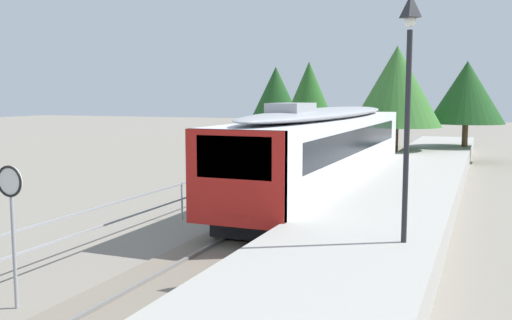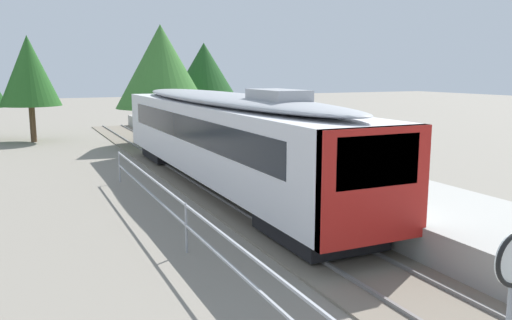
# 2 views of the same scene
# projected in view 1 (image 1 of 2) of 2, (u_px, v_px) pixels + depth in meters

# --- Properties ---
(ground_plane) EXTENTS (160.00, 160.00, 0.00)m
(ground_plane) POSITION_uv_depth(u_px,v_px,m) (204.00, 214.00, 19.76)
(ground_plane) COLOR gray
(track_rails) EXTENTS (3.20, 60.00, 0.14)m
(track_rails) POSITION_uv_depth(u_px,v_px,m) (285.00, 220.00, 18.64)
(track_rails) COLOR slate
(track_rails) RESTS_ON ground
(commuter_train) EXTENTS (2.82, 18.67, 3.74)m
(commuter_train) POSITION_uv_depth(u_px,v_px,m) (327.00, 144.00, 23.13)
(commuter_train) COLOR silver
(commuter_train) RESTS_ON track_rails
(station_platform) EXTENTS (3.90, 60.00, 0.90)m
(station_platform) POSITION_uv_depth(u_px,v_px,m) (385.00, 216.00, 17.37)
(station_platform) COLOR #A8A59E
(station_platform) RESTS_ON ground
(platform_lamp_mid_platform) EXTENTS (0.34, 0.34, 5.35)m
(platform_lamp_mid_platform) POSITION_uv_depth(u_px,v_px,m) (409.00, 72.00, 12.05)
(platform_lamp_mid_platform) COLOR #232328
(platform_lamp_mid_platform) RESTS_ON station_platform
(speed_limit_sign) EXTENTS (0.61, 0.10, 2.81)m
(speed_limit_sign) POSITION_uv_depth(u_px,v_px,m) (11.00, 201.00, 10.74)
(speed_limit_sign) COLOR #9EA0A5
(speed_limit_sign) RESTS_ON ground
(tree_behind_carpark) EXTENTS (3.67, 3.67, 6.61)m
(tree_behind_carpark) POSITION_uv_depth(u_px,v_px,m) (309.00, 92.00, 41.18)
(tree_behind_carpark) COLOR brown
(tree_behind_carpark) RESTS_ON ground
(tree_behind_station_far) EXTENTS (4.72, 4.72, 6.31)m
(tree_behind_station_far) POSITION_uv_depth(u_px,v_px,m) (467.00, 92.00, 35.59)
(tree_behind_station_far) COLOR brown
(tree_behind_station_far) RESTS_ON ground
(tree_distant_left) EXTENTS (5.39, 5.39, 7.10)m
(tree_distant_left) POSITION_uv_depth(u_px,v_px,m) (397.00, 86.00, 33.80)
(tree_distant_left) COLOR brown
(tree_distant_left) RESTS_ON ground
(tree_distant_centre) EXTENTS (4.07, 4.07, 6.40)m
(tree_distant_centre) POSITION_uv_depth(u_px,v_px,m) (276.00, 94.00, 44.34)
(tree_distant_centre) COLOR brown
(tree_distant_centre) RESTS_ON ground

